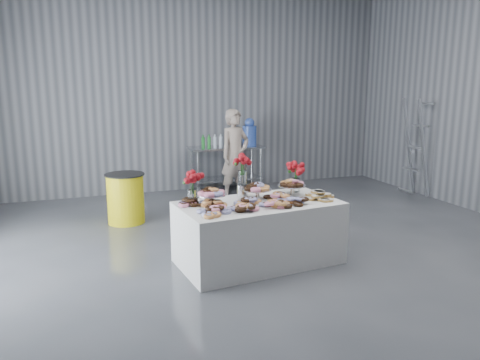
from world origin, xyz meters
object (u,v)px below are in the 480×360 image
at_px(display_table, 259,233).
at_px(stepladder, 416,148).
at_px(water_jug, 250,133).
at_px(trash_barrel, 126,198).
at_px(person, 235,155).
at_px(prep_table, 226,160).

relative_size(display_table, stepladder, 1.01).
xyz_separation_m(water_jug, stepladder, (2.76, -1.63, -0.21)).
distance_m(water_jug, stepladder, 3.22).
relative_size(water_jug, trash_barrel, 0.71).
relative_size(display_table, person, 1.13).
height_order(water_jug, trash_barrel, water_jug).
distance_m(person, trash_barrel, 2.28).
distance_m(prep_table, stepladder, 3.66).
relative_size(person, stepladder, 0.90).
xyz_separation_m(water_jug, person, (-0.58, -0.76, -0.31)).
bearing_deg(prep_table, stepladder, -26.59).
height_order(trash_barrel, stepladder, stepladder).
bearing_deg(prep_table, water_jug, -0.00).
bearing_deg(prep_table, trash_barrel, -144.04).
relative_size(water_jug, person, 0.33).
bearing_deg(prep_table, person, -95.86).
xyz_separation_m(person, stepladder, (3.34, -0.87, 0.10)).
bearing_deg(water_jug, trash_barrel, -149.50).
bearing_deg(trash_barrel, stepladder, -0.70).
xyz_separation_m(display_table, person, (0.76, 3.03, 0.47)).
relative_size(water_jug, stepladder, 0.30).
height_order(prep_table, stepladder, stepladder).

